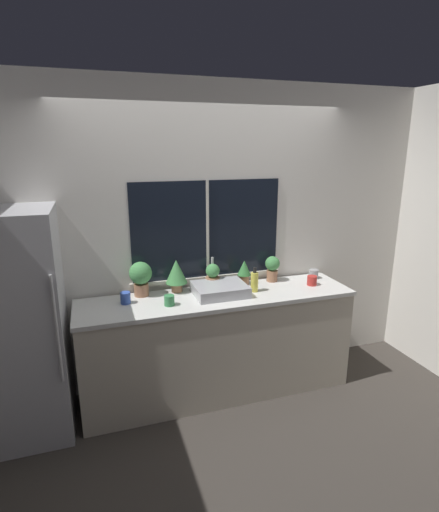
{
  "coord_description": "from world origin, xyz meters",
  "views": [
    {
      "loc": [
        -0.98,
        -2.76,
        2.15
      ],
      "look_at": [
        0.01,
        0.28,
        1.27
      ],
      "focal_mm": 28.0,
      "sensor_mm": 36.0,
      "label": 1
    }
  ],
  "objects_px": {
    "potted_plant_far_left": "(141,276)",
    "mug_grey": "(314,274)",
    "potted_plant_right": "(244,271)",
    "potted_plant_far_right": "(272,267)",
    "mug_red": "(312,281)",
    "soap_bottle": "(254,281)",
    "sink": "(220,289)",
    "potted_plant_center": "(213,276)",
    "refrigerator": "(20,326)",
    "mug_blue": "(125,298)",
    "mug_green": "(169,300)",
    "potted_plant_left": "(176,273)"
  },
  "relations": [
    {
      "from": "potted_plant_far_left",
      "to": "mug_grey",
      "type": "xyz_separation_m",
      "value": [
        1.64,
        -0.05,
        -0.13
      ]
    },
    {
      "from": "potted_plant_right",
      "to": "potted_plant_far_right",
      "type": "bearing_deg",
      "value": 0.0
    },
    {
      "from": "mug_red",
      "to": "potted_plant_far_left",
      "type": "bearing_deg",
      "value": 171.9
    },
    {
      "from": "potted_plant_right",
      "to": "potted_plant_far_right",
      "type": "xyz_separation_m",
      "value": [
        0.28,
        0.0,
        0.01
      ]
    },
    {
      "from": "potted_plant_far_right",
      "to": "soap_bottle",
      "type": "xyz_separation_m",
      "value": [
        -0.27,
        -0.21,
        -0.04
      ]
    },
    {
      "from": "sink",
      "to": "potted_plant_center",
      "type": "distance_m",
      "value": 0.19
    },
    {
      "from": "refrigerator",
      "to": "potted_plant_far_left",
      "type": "relative_size",
      "value": 5.86
    },
    {
      "from": "mug_blue",
      "to": "mug_green",
      "type": "distance_m",
      "value": 0.36
    },
    {
      "from": "sink",
      "to": "potted_plant_right",
      "type": "relative_size",
      "value": 1.95
    },
    {
      "from": "mug_red",
      "to": "mug_green",
      "type": "distance_m",
      "value": 1.34
    },
    {
      "from": "sink",
      "to": "mug_blue",
      "type": "distance_m",
      "value": 0.79
    },
    {
      "from": "sink",
      "to": "mug_red",
      "type": "distance_m",
      "value": 0.88
    },
    {
      "from": "potted_plant_right",
      "to": "soap_bottle",
      "type": "distance_m",
      "value": 0.21
    },
    {
      "from": "potted_plant_right",
      "to": "potted_plant_far_left",
      "type": "bearing_deg",
      "value": 180.0
    },
    {
      "from": "potted_plant_far_left",
      "to": "potted_plant_center",
      "type": "xyz_separation_m",
      "value": [
        0.64,
        0.0,
        -0.06
      ]
    },
    {
      "from": "refrigerator",
      "to": "mug_blue",
      "type": "bearing_deg",
      "value": 5.1
    },
    {
      "from": "refrigerator",
      "to": "mug_red",
      "type": "xyz_separation_m",
      "value": [
        2.44,
        -0.0,
        0.1
      ]
    },
    {
      "from": "potted_plant_center",
      "to": "soap_bottle",
      "type": "height_order",
      "value": "potted_plant_center"
    },
    {
      "from": "soap_bottle",
      "to": "potted_plant_far_left",
      "type": "bearing_deg",
      "value": 167.81
    },
    {
      "from": "refrigerator",
      "to": "potted_plant_left",
      "type": "bearing_deg",
      "value": 9.78
    },
    {
      "from": "sink",
      "to": "mug_red",
      "type": "height_order",
      "value": "sink"
    },
    {
      "from": "soap_bottle",
      "to": "mug_grey",
      "type": "xyz_separation_m",
      "value": [
        0.68,
        0.16,
        -0.05
      ]
    },
    {
      "from": "mug_blue",
      "to": "mug_grey",
      "type": "bearing_deg",
      "value": 3.0
    },
    {
      "from": "potted_plant_far_right",
      "to": "sink",
      "type": "bearing_deg",
      "value": -162.88
    },
    {
      "from": "potted_plant_far_left",
      "to": "sink",
      "type": "bearing_deg",
      "value": -15.45
    },
    {
      "from": "potted_plant_far_right",
      "to": "mug_blue",
      "type": "height_order",
      "value": "potted_plant_far_right"
    },
    {
      "from": "mug_blue",
      "to": "potted_plant_left",
      "type": "bearing_deg",
      "value": 17.47
    },
    {
      "from": "potted_plant_left",
      "to": "potted_plant_far_right",
      "type": "distance_m",
      "value": 0.91
    },
    {
      "from": "soap_bottle",
      "to": "mug_grey",
      "type": "distance_m",
      "value": 0.7
    },
    {
      "from": "potted_plant_far_left",
      "to": "mug_blue",
      "type": "relative_size",
      "value": 3.07
    },
    {
      "from": "potted_plant_far_left",
      "to": "mug_blue",
      "type": "bearing_deg",
      "value": -135.78
    },
    {
      "from": "mug_grey",
      "to": "potted_plant_far_left",
      "type": "bearing_deg",
      "value": 178.29
    },
    {
      "from": "potted_plant_left",
      "to": "mug_grey",
      "type": "relative_size",
      "value": 3.23
    },
    {
      "from": "potted_plant_center",
      "to": "mug_green",
      "type": "bearing_deg",
      "value": -147.23
    },
    {
      "from": "potted_plant_center",
      "to": "mug_blue",
      "type": "relative_size",
      "value": 2.3
    },
    {
      "from": "potted_plant_far_right",
      "to": "mug_green",
      "type": "xyz_separation_m",
      "value": [
        -1.04,
        -0.29,
        -0.09
      ]
    },
    {
      "from": "sink",
      "to": "mug_green",
      "type": "height_order",
      "value": "sink"
    },
    {
      "from": "potted_plant_far_left",
      "to": "mug_grey",
      "type": "distance_m",
      "value": 1.64
    },
    {
      "from": "potted_plant_far_right",
      "to": "soap_bottle",
      "type": "distance_m",
      "value": 0.34
    },
    {
      "from": "soap_bottle",
      "to": "mug_red",
      "type": "height_order",
      "value": "soap_bottle"
    },
    {
      "from": "mug_grey",
      "to": "potted_plant_left",
      "type": "bearing_deg",
      "value": 177.89
    },
    {
      "from": "potted_plant_far_right",
      "to": "mug_red",
      "type": "height_order",
      "value": "potted_plant_far_right"
    },
    {
      "from": "potted_plant_far_left",
      "to": "mug_red",
      "type": "distance_m",
      "value": 1.54
    },
    {
      "from": "refrigerator",
      "to": "potted_plant_far_right",
      "type": "xyz_separation_m",
      "value": [
        2.14,
        0.21,
        0.19
      ]
    },
    {
      "from": "potted_plant_center",
      "to": "refrigerator",
      "type": "bearing_deg",
      "value": -172.26
    },
    {
      "from": "potted_plant_left",
      "to": "mug_blue",
      "type": "height_order",
      "value": "potted_plant_left"
    },
    {
      "from": "mug_green",
      "to": "potted_plant_center",
      "type": "bearing_deg",
      "value": 32.77
    },
    {
      "from": "potted_plant_left",
      "to": "refrigerator",
      "type": "bearing_deg",
      "value": -170.22
    },
    {
      "from": "refrigerator",
      "to": "mug_red",
      "type": "height_order",
      "value": "refrigerator"
    },
    {
      "from": "potted_plant_left",
      "to": "soap_bottle",
      "type": "relative_size",
      "value": 1.32
    }
  ]
}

